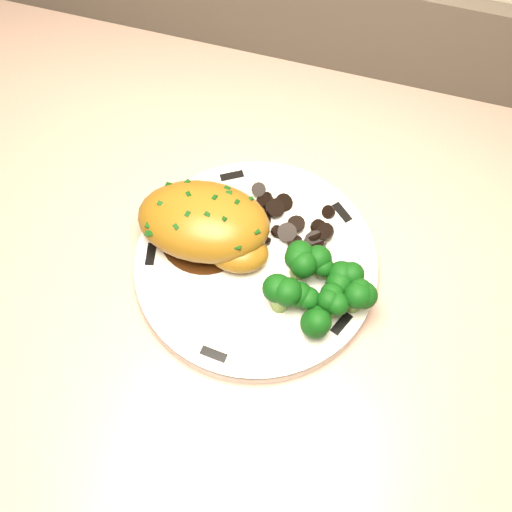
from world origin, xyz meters
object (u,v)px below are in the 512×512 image
(plate, at_px, (256,265))
(broccoli_florets, at_px, (319,289))
(chicken_breast, at_px, (207,225))
(counter, at_px, (117,364))

(plate, distance_m, broccoli_florets, 0.08)
(chicken_breast, distance_m, broccoli_florets, 0.12)
(counter, relative_size, chicken_breast, 13.64)
(counter, xyz_separation_m, broccoli_florets, (0.29, 0.00, 0.45))
(chicken_breast, xyz_separation_m, broccoli_florets, (0.12, -0.03, -0.00))
(plate, distance_m, chicken_breast, 0.06)
(plate, xyz_separation_m, broccoli_florets, (0.07, -0.02, 0.03))
(plate, height_order, broccoli_florets, broccoli_florets)
(chicken_breast, relative_size, broccoli_florets, 1.57)
(counter, bearing_deg, plate, 6.74)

